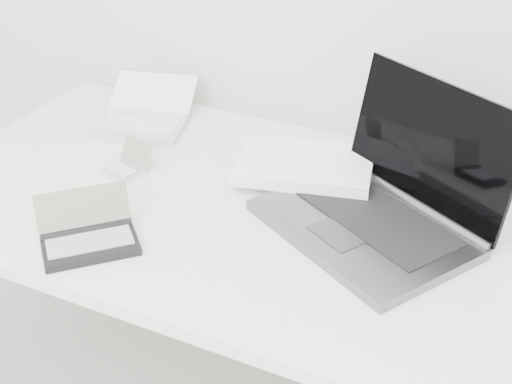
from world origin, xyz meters
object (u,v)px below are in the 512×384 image
at_px(laptop_large, 356,191).
at_px(palmtop_charcoal, 89,237).
at_px(desk, 277,229).
at_px(netbook_open_white, 143,118).

distance_m(laptop_large, palmtop_charcoal, 0.55).
bearing_deg(desk, netbook_open_white, 154.73).
height_order(desk, palmtop_charcoal, palmtop_charcoal).
relative_size(laptop_large, netbook_open_white, 1.94).
distance_m(desk, netbook_open_white, 0.54).
xyz_separation_m(desk, palmtop_charcoal, (-0.28, -0.27, 0.07)).
xyz_separation_m(desk, laptop_large, (0.14, 0.08, 0.09)).
relative_size(laptop_large, palmtop_charcoal, 2.85).
distance_m(netbook_open_white, palmtop_charcoal, 0.54).
bearing_deg(laptop_large, desk, -121.63).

